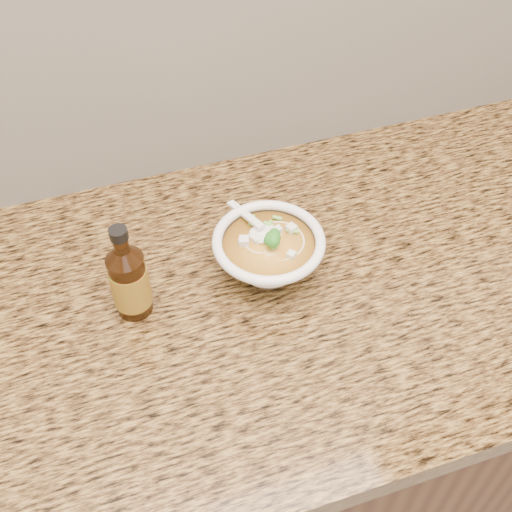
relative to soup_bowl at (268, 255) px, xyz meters
name	(u,v)px	position (x,y,z in m)	size (l,w,h in m)	color
cabinet	(249,432)	(-0.04, -0.03, -0.51)	(4.00, 0.65, 0.86)	#311B0E
counter_slab	(247,298)	(-0.04, -0.03, -0.06)	(4.00, 0.68, 0.04)	olive
soup_bowl	(268,255)	(0.00, 0.00, 0.00)	(0.17, 0.19, 0.09)	white
hot_sauce_bottle	(129,281)	(-0.21, 0.00, 0.02)	(0.07, 0.07, 0.17)	#3A1C07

